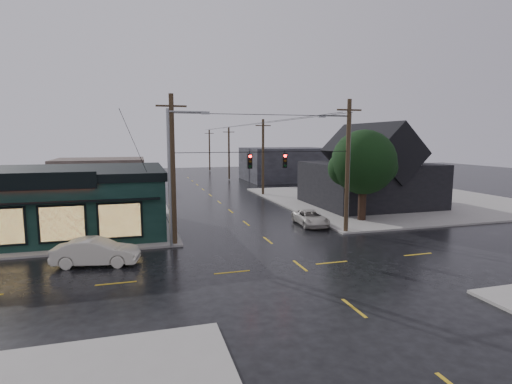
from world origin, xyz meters
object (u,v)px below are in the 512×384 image
object	(u,v)px
utility_pole_ne	(346,233)
suv_silver	(311,218)
sedan_cream	(96,252)
utility_pole_nw	(175,245)
corner_tree	(364,162)

from	to	relation	value
utility_pole_ne	suv_silver	bearing A→B (deg)	114.85
sedan_cream	suv_silver	world-z (taller)	sedan_cream
utility_pole_ne	utility_pole_nw	bearing A→B (deg)	180.00
corner_tree	sedan_cream	xyz separation A→B (m)	(-21.20, -6.54, -4.41)
utility_pole_nw	utility_pole_ne	distance (m)	13.00
corner_tree	utility_pole_ne	world-z (taller)	corner_tree
corner_tree	suv_silver	xyz separation A→B (m)	(-4.98, -0.23, -4.56)
utility_pole_ne	corner_tree	bearing A→B (deg)	44.92
suv_silver	sedan_cream	bearing A→B (deg)	-155.62
sedan_cream	suv_silver	size ratio (longest dim) A/B	1.05
utility_pole_ne	sedan_cream	size ratio (longest dim) A/B	2.15
utility_pole_nw	utility_pole_ne	bearing A→B (deg)	0.00
sedan_cream	corner_tree	bearing A→B (deg)	-62.34
utility_pole_ne	sedan_cream	distance (m)	18.00
corner_tree	utility_pole_ne	size ratio (longest dim) A/B	0.78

